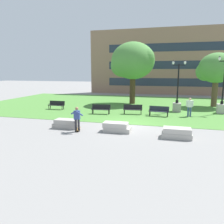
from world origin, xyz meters
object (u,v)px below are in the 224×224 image
at_px(skateboard, 78,129).
at_px(park_bench_far_right, 133,109).
at_px(park_bench_near_right, 57,104).
at_px(park_bench_far_left, 101,109).
at_px(concrete_block_right, 177,133).
at_px(concrete_block_center, 66,124).
at_px(lamp_post_center, 177,102).
at_px(concrete_block_left, 117,127).
at_px(park_bench_near_left, 159,110).
at_px(person_bystander_near_lawn, 190,106).
at_px(person_skateboarder, 77,118).
at_px(lamp_post_right, 222,102).

bearing_deg(skateboard, park_bench_far_right, 68.42).
xyz_separation_m(park_bench_near_right, park_bench_far_left, (5.46, -1.30, 0.00)).
relative_size(skateboard, park_bench_near_right, 0.57).
bearing_deg(skateboard, concrete_block_right, -0.56).
xyz_separation_m(concrete_block_center, concrete_block_right, (7.71, -0.52, 0.00)).
bearing_deg(lamp_post_center, concrete_block_left, -115.44).
bearing_deg(park_bench_near_right, concrete_block_right, -31.42).
bearing_deg(park_bench_near_left, concrete_block_right, -77.86).
bearing_deg(skateboard, park_bench_far_left, 92.58).
bearing_deg(park_bench_near_left, concrete_block_left, -112.60).
relative_size(skateboard, person_bystander_near_lawn, 0.61).
xyz_separation_m(concrete_block_left, person_bystander_near_lawn, (5.21, 6.59, 0.68)).
distance_m(park_bench_near_right, park_bench_far_right, 8.47).
bearing_deg(concrete_block_center, park_bench_near_left, 43.64).
relative_size(person_skateboarder, lamp_post_right, 0.31).
bearing_deg(concrete_block_right, person_skateboarder, -178.13).
xyz_separation_m(concrete_block_right, person_skateboarder, (-6.53, -0.21, 0.67)).
distance_m(concrete_block_right, park_bench_far_left, 9.27).
xyz_separation_m(park_bench_near_left, person_bystander_near_lawn, (2.69, 0.52, 0.44)).
bearing_deg(skateboard, concrete_block_center, 158.03).
xyz_separation_m(skateboard, park_bench_far_left, (-0.28, 6.17, 0.45)).
distance_m(park_bench_near_left, lamp_post_center, 3.21).
xyz_separation_m(concrete_block_center, person_skateboarder, (1.18, -0.73, 0.67)).
height_order(person_skateboarder, park_bench_near_left, person_skateboarder).
xyz_separation_m(park_bench_near_right, person_bystander_near_lawn, (13.61, -0.48, 0.44)).
bearing_deg(park_bench_near_left, person_skateboarder, -127.21).
bearing_deg(lamp_post_center, person_bystander_near_lawn, -64.66).
bearing_deg(concrete_block_left, person_bystander_near_lawn, 51.64).
height_order(concrete_block_right, person_skateboarder, person_skateboarder).
xyz_separation_m(concrete_block_right, lamp_post_center, (0.24, 9.24, 0.75)).
height_order(park_bench_near_right, lamp_post_right, lamp_post_right).
height_order(concrete_block_right, lamp_post_right, lamp_post_right).
bearing_deg(person_bystander_near_lawn, park_bench_far_right, -178.40).
bearing_deg(park_bench_far_right, person_skateboarder, -110.40).
xyz_separation_m(person_skateboarder, lamp_post_right, (10.98, 9.69, 0.15)).
bearing_deg(person_bystander_near_lawn, lamp_post_center, 115.34).
xyz_separation_m(concrete_block_right, skateboard, (-6.58, 0.06, -0.22)).
bearing_deg(concrete_block_right, park_bench_far_left, 137.76).
xyz_separation_m(concrete_block_left, park_bench_far_right, (0.05, 6.44, 0.23)).
relative_size(lamp_post_right, person_bystander_near_lawn, 3.21).
relative_size(concrete_block_center, park_bench_far_right, 0.97).
bearing_deg(concrete_block_left, park_bench_near_left, 67.40).
distance_m(park_bench_near_left, person_bystander_near_lawn, 2.77).
bearing_deg(person_bystander_near_lawn, concrete_block_center, -144.01).
bearing_deg(park_bench_near_right, person_skateboarder, -53.17).
relative_size(concrete_block_left, person_bystander_near_lawn, 1.09).
xyz_separation_m(person_skateboarder, lamp_post_center, (6.77, 9.45, 0.09)).
relative_size(park_bench_near_left, park_bench_far_right, 1.00).
height_order(concrete_block_center, lamp_post_right, lamp_post_right).
relative_size(park_bench_near_right, lamp_post_right, 0.33).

